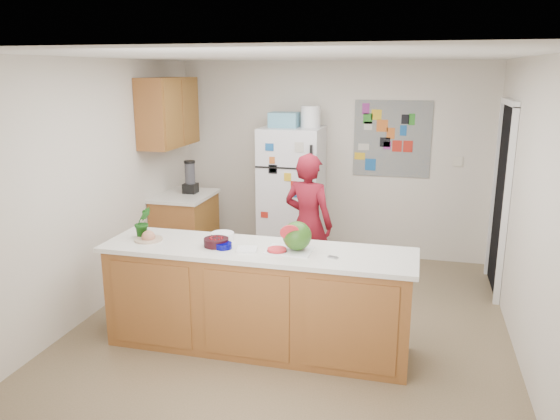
% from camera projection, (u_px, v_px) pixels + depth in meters
% --- Properties ---
extents(floor, '(4.00, 4.50, 0.02)m').
position_uv_depth(floor, '(292.00, 325.00, 5.27)').
color(floor, brown).
rests_on(floor, ground).
extents(wall_back, '(4.00, 0.02, 2.50)m').
position_uv_depth(wall_back, '(332.00, 160.00, 7.08)').
color(wall_back, beige).
rests_on(wall_back, ground).
extents(wall_left, '(0.02, 4.50, 2.50)m').
position_uv_depth(wall_left, '(97.00, 187.00, 5.44)').
color(wall_left, beige).
rests_on(wall_left, ground).
extents(wall_right, '(0.02, 4.50, 2.50)m').
position_uv_depth(wall_right, '(532.00, 212.00, 4.47)').
color(wall_right, beige).
rests_on(wall_right, ground).
extents(ceiling, '(4.00, 4.50, 0.02)m').
position_uv_depth(ceiling, '(294.00, 55.00, 4.64)').
color(ceiling, white).
rests_on(ceiling, wall_back).
extents(doorway, '(0.03, 0.85, 2.04)m').
position_uv_depth(doorway, '(502.00, 200.00, 5.90)').
color(doorway, black).
rests_on(doorway, ground).
extents(peninsula_base, '(2.60, 0.62, 0.88)m').
position_uv_depth(peninsula_base, '(257.00, 301.00, 4.74)').
color(peninsula_base, brown).
rests_on(peninsula_base, floor).
extents(peninsula_top, '(2.68, 0.70, 0.04)m').
position_uv_depth(peninsula_top, '(257.00, 250.00, 4.62)').
color(peninsula_top, silver).
rests_on(peninsula_top, peninsula_base).
extents(side_counter_base, '(0.60, 0.80, 0.86)m').
position_uv_depth(side_counter_base, '(186.00, 231.00, 6.83)').
color(side_counter_base, brown).
rests_on(side_counter_base, floor).
extents(side_counter_top, '(0.64, 0.84, 0.04)m').
position_uv_depth(side_counter_top, '(184.00, 196.00, 6.72)').
color(side_counter_top, silver).
rests_on(side_counter_top, side_counter_base).
extents(upper_cabinets, '(0.35, 1.00, 0.80)m').
position_uv_depth(upper_cabinets, '(169.00, 112.00, 6.45)').
color(upper_cabinets, brown).
rests_on(upper_cabinets, wall_left).
extents(refrigerator, '(0.75, 0.70, 1.70)m').
position_uv_depth(refrigerator, '(292.00, 194.00, 6.93)').
color(refrigerator, silver).
rests_on(refrigerator, floor).
extents(fridge_top_bin, '(0.35, 0.28, 0.18)m').
position_uv_depth(fridge_top_bin, '(284.00, 120.00, 6.72)').
color(fridge_top_bin, '#5999B2').
rests_on(fridge_top_bin, refrigerator).
extents(photo_collage, '(0.95, 0.01, 0.95)m').
position_uv_depth(photo_collage, '(392.00, 139.00, 6.80)').
color(photo_collage, slate).
rests_on(photo_collage, wall_back).
extents(person, '(0.64, 0.51, 1.54)m').
position_uv_depth(person, '(308.00, 224.00, 5.90)').
color(person, maroon).
rests_on(person, floor).
extents(blender_appliance, '(0.13, 0.13, 0.38)m').
position_uv_depth(blender_appliance, '(190.00, 178.00, 6.74)').
color(blender_appliance, black).
rests_on(blender_appliance, side_counter_top).
extents(cutting_board, '(0.38, 0.28, 0.01)m').
position_uv_depth(cutting_board, '(289.00, 251.00, 4.53)').
color(cutting_board, white).
rests_on(cutting_board, peninsula_top).
extents(watermelon, '(0.24, 0.24, 0.24)m').
position_uv_depth(watermelon, '(297.00, 236.00, 4.51)').
color(watermelon, '#235215').
rests_on(watermelon, cutting_board).
extents(watermelon_slice, '(0.16, 0.16, 0.02)m').
position_uv_depth(watermelon_slice, '(277.00, 250.00, 4.51)').
color(watermelon_slice, red).
rests_on(watermelon_slice, cutting_board).
extents(cherry_bowl, '(0.28, 0.28, 0.07)m').
position_uv_depth(cherry_bowl, '(216.00, 242.00, 4.66)').
color(cherry_bowl, black).
rests_on(cherry_bowl, peninsula_top).
extents(white_bowl, '(0.21, 0.21, 0.06)m').
position_uv_depth(white_bowl, '(223.00, 236.00, 4.85)').
color(white_bowl, silver).
rests_on(white_bowl, peninsula_top).
extents(cobalt_bowl, '(0.19, 0.19, 0.05)m').
position_uv_depth(cobalt_bowl, '(224.00, 246.00, 4.60)').
color(cobalt_bowl, '#000059').
rests_on(cobalt_bowl, peninsula_top).
extents(plate, '(0.25, 0.25, 0.02)m').
position_uv_depth(plate, '(149.00, 239.00, 4.83)').
color(plate, beige).
rests_on(plate, peninsula_top).
extents(paper_towel, '(0.19, 0.18, 0.02)m').
position_uv_depth(paper_towel, '(247.00, 249.00, 4.56)').
color(paper_towel, white).
rests_on(paper_towel, peninsula_top).
extents(keys, '(0.09, 0.06, 0.01)m').
position_uv_depth(keys, '(333.00, 257.00, 4.37)').
color(keys, gray).
rests_on(keys, peninsula_top).
extents(potted_plant, '(0.20, 0.20, 0.28)m').
position_uv_depth(potted_plant, '(143.00, 222.00, 4.89)').
color(potted_plant, '#0E4312').
rests_on(potted_plant, peninsula_top).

